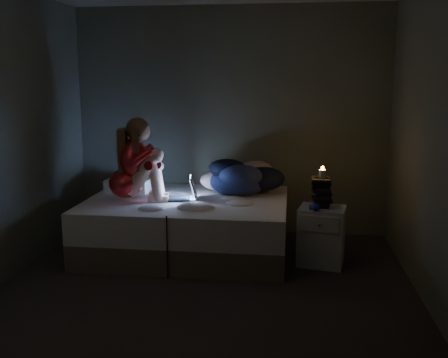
% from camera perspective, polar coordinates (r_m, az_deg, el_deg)
% --- Properties ---
extents(floor, '(3.60, 3.80, 0.02)m').
position_cam_1_polar(floor, '(4.39, -2.41, -12.94)').
color(floor, black).
rests_on(floor, ground).
extents(wall_back, '(3.60, 0.02, 2.60)m').
position_cam_1_polar(wall_back, '(5.92, 0.67, 6.44)').
color(wall_back, '#5E6159').
rests_on(wall_back, ground).
extents(wall_front, '(3.60, 0.02, 2.60)m').
position_cam_1_polar(wall_front, '(2.21, -11.19, -1.52)').
color(wall_front, '#5E6159').
rests_on(wall_front, ground).
extents(wall_right, '(0.02, 3.80, 2.60)m').
position_cam_1_polar(wall_right, '(4.13, 23.06, 3.58)').
color(wall_right, '#5E6159').
rests_on(wall_right, ground).
extents(bed, '(2.05, 1.53, 0.56)m').
position_cam_1_polar(bed, '(5.37, -4.08, -5.13)').
color(bed, silver).
rests_on(bed, ground).
extents(pillow, '(0.46, 0.33, 0.13)m').
position_cam_1_polar(pillow, '(5.74, -10.63, -0.66)').
color(pillow, white).
rests_on(pillow, bed).
extents(woman, '(0.58, 0.43, 0.85)m').
position_cam_1_polar(woman, '(5.22, -10.99, 2.18)').
color(woman, maroon).
rests_on(woman, bed).
extents(laptop, '(0.41, 0.32, 0.26)m').
position_cam_1_polar(laptop, '(5.23, -5.16, -0.94)').
color(laptop, black).
rests_on(laptop, bed).
extents(clothes_pile, '(0.70, 0.58, 0.40)m').
position_cam_1_polar(clothes_pile, '(5.49, 1.60, 0.39)').
color(clothes_pile, navy).
rests_on(clothes_pile, bed).
extents(nightstand, '(0.49, 0.45, 0.57)m').
position_cam_1_polar(nightstand, '(5.07, 10.84, -6.27)').
color(nightstand, silver).
rests_on(nightstand, ground).
extents(book_stack, '(0.19, 0.25, 0.28)m').
position_cam_1_polar(book_stack, '(5.00, 10.88, -1.50)').
color(book_stack, black).
rests_on(book_stack, nightstand).
extents(candle, '(0.07, 0.07, 0.08)m').
position_cam_1_polar(candle, '(4.96, 10.95, 0.50)').
color(candle, beige).
rests_on(candle, book_stack).
extents(phone, '(0.09, 0.15, 0.01)m').
position_cam_1_polar(phone, '(4.93, 10.06, -3.21)').
color(phone, black).
rests_on(phone, nightstand).
extents(blue_orb, '(0.08, 0.08, 0.08)m').
position_cam_1_polar(blue_orb, '(4.82, 10.54, -3.16)').
color(blue_orb, navy).
rests_on(blue_orb, nightstand).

